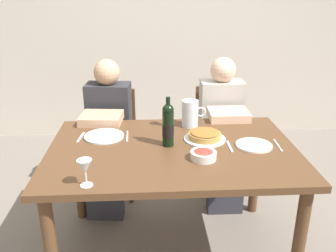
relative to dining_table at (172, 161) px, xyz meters
The scene contains 19 objects.
ground_plane 0.67m from the dining_table, ahead, with size 8.00×8.00×0.00m, color slate.
back_wall 2.26m from the dining_table, 90.00° to the left, with size 8.00×0.10×2.80m, color beige.
dining_table is the anchor object (origin of this frame).
wine_bottle 0.23m from the dining_table, 123.05° to the left, with size 0.07×0.07×0.31m.
water_pitcher 0.42m from the dining_table, 67.43° to the left, with size 0.17×0.11×0.19m.
baked_tart 0.27m from the dining_table, 27.22° to the left, with size 0.27×0.27×0.06m.
salad_bowl 0.26m from the dining_table, 44.79° to the right, with size 0.15×0.15×0.06m.
wine_glass_left_diner 0.41m from the dining_table, 91.48° to the left, with size 0.07×0.07×0.14m.
wine_glass_right_diner 0.65m from the dining_table, 137.34° to the right, with size 0.07×0.07×0.14m.
dinner_plate_left_setting 0.48m from the dining_table, 156.14° to the left, with size 0.26×0.26×0.01m, color silver.
dinner_plate_right_setting 0.51m from the dining_table, ahead, with size 0.22×0.22×0.01m, color white.
fork_left_setting 0.62m from the dining_table, 161.83° to the left, with size 0.16×0.01×0.01m, color silver.
knife_left_setting 0.35m from the dining_table, 145.88° to the left, with size 0.18×0.01×0.01m, color silver.
knife_right_setting 0.66m from the dining_table, ahead, with size 0.18×0.01×0.01m, color silver.
spoon_right_setting 0.36m from the dining_table, ahead, with size 0.16×0.01×0.01m, color silver.
chair_left 0.99m from the dining_table, 117.07° to the left, with size 0.44×0.44×0.87m.
diner_left 0.78m from the dining_table, 126.25° to the left, with size 0.37×0.53×1.16m.
chair_right 1.01m from the dining_table, 63.20° to the left, with size 0.40×0.40×0.87m.
diner_right 0.80m from the dining_table, 55.63° to the left, with size 0.34×0.50×1.16m.
Camera 1 is at (-0.15, -1.99, 1.68)m, focal length 38.79 mm.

